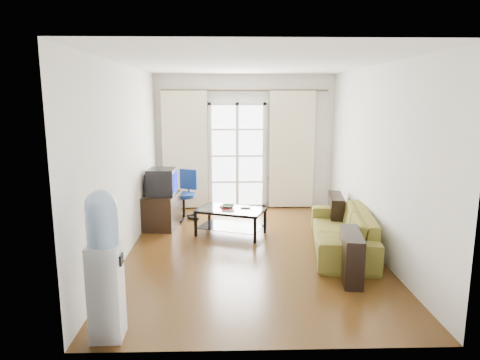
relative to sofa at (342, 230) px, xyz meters
name	(u,v)px	position (x,y,z in m)	size (l,w,h in m)	color
floor	(251,250)	(-1.35, 0.03, -0.30)	(5.20, 5.20, 0.00)	#523313
ceiling	(252,64)	(-1.35, 0.03, 2.40)	(5.20, 5.20, 0.00)	white
wall_back	(245,142)	(-1.35, 2.63, 1.05)	(3.60, 0.02, 2.70)	white
wall_front	(268,205)	(-1.35, -2.57, 1.05)	(3.60, 0.02, 2.70)	white
wall_left	(126,161)	(-3.15, 0.03, 1.05)	(0.02, 5.20, 2.70)	white
wall_right	(375,160)	(0.45, 0.03, 1.05)	(0.02, 5.20, 2.70)	white
french_door	(237,156)	(-1.50, 2.58, 0.77)	(1.16, 0.06, 2.15)	white
curtain_rod	(245,90)	(-1.35, 2.53, 2.08)	(0.04, 0.04, 3.30)	#4C3F2D
curtain_left	(185,150)	(-2.55, 2.51, 0.90)	(0.90, 0.07, 2.35)	#F4EDC4
curtain_right	(292,150)	(-0.40, 2.51, 0.90)	(0.90, 0.07, 2.35)	#F4EDC4
radiator	(283,192)	(-0.55, 2.53, 0.03)	(0.64, 0.12, 0.64)	gray
sofa	(342,230)	(0.00, 0.00, 0.00)	(1.12, 2.17, 0.60)	brown
coffee_table	(231,218)	(-1.65, 0.76, -0.02)	(1.23, 0.96, 0.44)	silver
bowl	(228,207)	(-1.69, 0.82, 0.16)	(0.25, 0.25, 0.05)	#338C3A
book	(221,208)	(-1.81, 0.82, 0.15)	(0.23, 0.28, 0.02)	maroon
remote	(245,208)	(-1.41, 0.80, 0.14)	(0.16, 0.05, 0.02)	black
tv_stand	(162,211)	(-2.85, 1.24, -0.01)	(0.53, 0.80, 0.58)	black
crt_tv	(161,182)	(-2.85, 1.23, 0.51)	(0.52, 0.51, 0.45)	black
task_chair	(185,204)	(-2.51, 1.77, -0.03)	(0.82, 0.82, 0.91)	black
water_cooler	(104,263)	(-2.83, -2.32, 0.45)	(0.32, 0.30, 1.43)	silver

